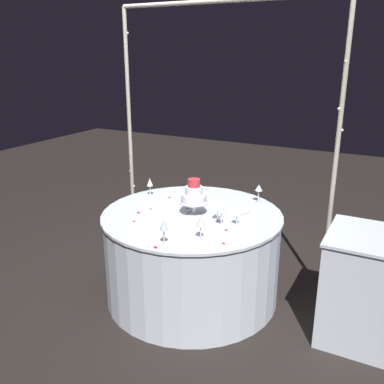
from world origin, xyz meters
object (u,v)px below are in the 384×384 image
at_px(tiered_cake, 194,195).
at_px(main_table, 192,255).
at_px(wine_glass_1, 201,222).
at_px(wine_glass_4, 218,206).
at_px(side_table, 368,288).
at_px(wine_glass_6, 259,189).
at_px(wine_glass_2, 221,209).
at_px(decorative_arch, 222,107).
at_px(wine_glass_0, 237,213).
at_px(wine_glass_3, 150,183).
at_px(cake_knife, 234,217).
at_px(wine_glass_5, 164,226).

bearing_deg(tiered_cake, main_table, 151.78).
relative_size(wine_glass_1, wine_glass_4, 1.08).
bearing_deg(side_table, wine_glass_6, 156.27).
bearing_deg(side_table, wine_glass_4, -173.97).
bearing_deg(wine_glass_6, side_table, -23.73).
bearing_deg(wine_glass_2, decorative_arch, 114.60).
distance_m(wine_glass_1, wine_glass_2, 0.27).
distance_m(wine_glass_0, wine_glass_4, 0.16).
xyz_separation_m(decorative_arch, wine_glass_4, (0.24, -0.58, -0.65)).
bearing_deg(side_table, wine_glass_3, 175.78).
relative_size(side_table, tiered_cake, 2.73).
distance_m(wine_glass_3, cake_knife, 0.88).
bearing_deg(wine_glass_2, side_table, 11.34).
distance_m(wine_glass_3, wine_glass_5, 1.02).
distance_m(wine_glass_0, wine_glass_5, 0.61).
height_order(wine_glass_1, wine_glass_3, wine_glass_1).
distance_m(side_table, wine_glass_4, 1.18).
bearing_deg(wine_glass_4, wine_glass_6, 75.78).
height_order(decorative_arch, wine_glass_0, decorative_arch).
height_order(main_table, wine_glass_4, wine_glass_4).
bearing_deg(wine_glass_3, side_table, -4.22).
distance_m(decorative_arch, main_table, 1.25).
bearing_deg(decorative_arch, cake_knife, -55.07).
relative_size(main_table, wine_glass_0, 10.57).
relative_size(side_table, wine_glass_2, 4.51).
xyz_separation_m(tiered_cake, wine_glass_3, (-0.55, 0.22, -0.04)).
xyz_separation_m(side_table, wine_glass_0, (-0.92, -0.13, 0.43)).
bearing_deg(wine_glass_1, wine_glass_3, 142.76).
distance_m(tiered_cake, wine_glass_5, 0.59).
height_order(wine_glass_2, wine_glass_4, wine_glass_2).
xyz_separation_m(main_table, wine_glass_3, (-0.52, 0.21, 0.48)).
height_order(decorative_arch, side_table, decorative_arch).
distance_m(side_table, tiered_cake, 1.39).
xyz_separation_m(wine_glass_1, wine_glass_5, (-0.17, -0.19, 0.01)).
xyz_separation_m(wine_glass_6, cake_knife, (-0.04, -0.43, -0.11)).
relative_size(tiered_cake, wine_glass_3, 1.80).
distance_m(decorative_arch, wine_glass_2, 0.97).
bearing_deg(wine_glass_5, wine_glass_1, 48.69).
distance_m(wine_glass_4, wine_glass_6, 0.55).
xyz_separation_m(wine_glass_0, wine_glass_3, (-0.92, 0.27, 0.02)).
bearing_deg(decorative_arch, main_table, -90.11).
height_order(side_table, wine_glass_4, wine_glass_4).
bearing_deg(wine_glass_3, wine_glass_0, -16.15).
bearing_deg(wine_glass_5, wine_glass_0, 61.12).
xyz_separation_m(tiered_cake, wine_glass_0, (0.38, -0.05, -0.06)).
xyz_separation_m(wine_glass_3, cake_knife, (0.86, -0.15, -0.11)).
distance_m(main_table, wine_glass_2, 0.60).
bearing_deg(wine_glass_0, side_table, 8.10).
distance_m(main_table, side_table, 1.32).
relative_size(decorative_arch, tiered_cake, 8.13).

